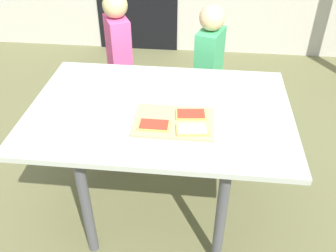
{
  "coord_description": "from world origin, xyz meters",
  "views": [
    {
      "loc": [
        0.22,
        -1.6,
        1.83
      ],
      "look_at": [
        0.04,
        0.0,
        0.65
      ],
      "focal_mm": 39.34,
      "sensor_mm": 36.0,
      "label": 1
    }
  ],
  "objects_px": {
    "pizza_slice_near_right": "(192,130)",
    "plate_white_right": "(217,94)",
    "child_left": "(119,58)",
    "child_right": "(208,70)",
    "pizza_slice_far_right": "(191,114)",
    "cutting_board": "(174,122)",
    "plate_white_left": "(113,88)",
    "dining_table": "(160,122)",
    "pizza_slice_near_left": "(154,125)"
  },
  "relations": [
    {
      "from": "pizza_slice_near_right",
      "to": "child_right",
      "type": "height_order",
      "value": "child_right"
    },
    {
      "from": "pizza_slice_near_left",
      "to": "child_right",
      "type": "height_order",
      "value": "child_right"
    },
    {
      "from": "pizza_slice_far_right",
      "to": "plate_white_left",
      "type": "distance_m",
      "value": 0.51
    },
    {
      "from": "dining_table",
      "to": "cutting_board",
      "type": "relative_size",
      "value": 3.47
    },
    {
      "from": "pizza_slice_near_right",
      "to": "pizza_slice_near_left",
      "type": "bearing_deg",
      "value": 174.89
    },
    {
      "from": "pizza_slice_near_left",
      "to": "plate_white_right",
      "type": "xyz_separation_m",
      "value": [
        0.3,
        0.34,
        -0.01
      ]
    },
    {
      "from": "pizza_slice_far_right",
      "to": "plate_white_left",
      "type": "xyz_separation_m",
      "value": [
        -0.46,
        0.23,
        -0.01
      ]
    },
    {
      "from": "pizza_slice_near_left",
      "to": "child_right",
      "type": "xyz_separation_m",
      "value": [
        0.26,
        0.92,
        -0.17
      ]
    },
    {
      "from": "pizza_slice_far_right",
      "to": "child_left",
      "type": "height_order",
      "value": "child_left"
    },
    {
      "from": "cutting_board",
      "to": "plate_white_right",
      "type": "distance_m",
      "value": 0.36
    },
    {
      "from": "dining_table",
      "to": "pizza_slice_near_left",
      "type": "bearing_deg",
      "value": -91.69
    },
    {
      "from": "plate_white_right",
      "to": "plate_white_left",
      "type": "bearing_deg",
      "value": -179.83
    },
    {
      "from": "cutting_board",
      "to": "pizza_slice_far_right",
      "type": "distance_m",
      "value": 0.1
    },
    {
      "from": "pizza_slice_near_left",
      "to": "child_left",
      "type": "xyz_separation_m",
      "value": [
        -0.4,
        0.99,
        -0.14
      ]
    },
    {
      "from": "plate_white_left",
      "to": "pizza_slice_near_left",
      "type": "bearing_deg",
      "value": -50.33
    },
    {
      "from": "child_left",
      "to": "dining_table",
      "type": "bearing_deg",
      "value": -63.63
    },
    {
      "from": "pizza_slice_far_right",
      "to": "child_right",
      "type": "height_order",
      "value": "child_right"
    },
    {
      "from": "cutting_board",
      "to": "pizza_slice_far_right",
      "type": "relative_size",
      "value": 2.46
    },
    {
      "from": "plate_white_left",
      "to": "child_left",
      "type": "xyz_separation_m",
      "value": [
        -0.11,
        0.65,
        -0.13
      ]
    },
    {
      "from": "pizza_slice_near_right",
      "to": "plate_white_right",
      "type": "xyz_separation_m",
      "value": [
        0.12,
        0.36,
        -0.01
      ]
    },
    {
      "from": "child_left",
      "to": "child_right",
      "type": "xyz_separation_m",
      "value": [
        0.65,
        -0.07,
        -0.02
      ]
    },
    {
      "from": "pizza_slice_near_right",
      "to": "plate_white_right",
      "type": "bearing_deg",
      "value": 72.01
    },
    {
      "from": "pizza_slice_near_left",
      "to": "plate_white_left",
      "type": "bearing_deg",
      "value": 129.67
    },
    {
      "from": "child_left",
      "to": "pizza_slice_near_right",
      "type": "bearing_deg",
      "value": -59.97
    },
    {
      "from": "plate_white_left",
      "to": "pizza_slice_far_right",
      "type": "bearing_deg",
      "value": -26.94
    },
    {
      "from": "plate_white_left",
      "to": "child_left",
      "type": "distance_m",
      "value": 0.67
    },
    {
      "from": "dining_table",
      "to": "pizza_slice_far_right",
      "type": "xyz_separation_m",
      "value": [
        0.17,
        -0.07,
        0.11
      ]
    },
    {
      "from": "child_right",
      "to": "plate_white_left",
      "type": "bearing_deg",
      "value": -132.98
    },
    {
      "from": "dining_table",
      "to": "child_right",
      "type": "bearing_deg",
      "value": 71.33
    },
    {
      "from": "child_right",
      "to": "pizza_slice_near_left",
      "type": "bearing_deg",
      "value": -105.51
    },
    {
      "from": "plate_white_right",
      "to": "child_right",
      "type": "distance_m",
      "value": 0.6
    },
    {
      "from": "child_right",
      "to": "pizza_slice_near_right",
      "type": "bearing_deg",
      "value": -94.25
    },
    {
      "from": "pizza_slice_far_right",
      "to": "child_right",
      "type": "relative_size",
      "value": 0.15
    },
    {
      "from": "cutting_board",
      "to": "pizza_slice_near_left",
      "type": "xyz_separation_m",
      "value": [
        -0.09,
        -0.05,
        0.01
      ]
    },
    {
      "from": "pizza_slice_near_right",
      "to": "pizza_slice_near_left",
      "type": "xyz_separation_m",
      "value": [
        -0.19,
        0.02,
        0.0
      ]
    },
    {
      "from": "plate_white_right",
      "to": "child_right",
      "type": "xyz_separation_m",
      "value": [
        -0.05,
        0.58,
        -0.15
      ]
    },
    {
      "from": "pizza_slice_far_right",
      "to": "plate_white_right",
      "type": "relative_size",
      "value": 0.71
    },
    {
      "from": "child_left",
      "to": "child_right",
      "type": "bearing_deg",
      "value": -5.94
    },
    {
      "from": "dining_table",
      "to": "child_right",
      "type": "relative_size",
      "value": 1.28
    },
    {
      "from": "pizza_slice_far_right",
      "to": "plate_white_right",
      "type": "height_order",
      "value": "pizza_slice_far_right"
    },
    {
      "from": "pizza_slice_near_right",
      "to": "plate_white_right",
      "type": "relative_size",
      "value": 0.71
    },
    {
      "from": "dining_table",
      "to": "plate_white_left",
      "type": "distance_m",
      "value": 0.35
    },
    {
      "from": "cutting_board",
      "to": "plate_white_left",
      "type": "xyz_separation_m",
      "value": [
        -0.38,
        0.29,
        -0.0
      ]
    },
    {
      "from": "plate_white_right",
      "to": "child_left",
      "type": "xyz_separation_m",
      "value": [
        -0.7,
        0.65,
        -0.13
      ]
    },
    {
      "from": "pizza_slice_near_right",
      "to": "child_left",
      "type": "relative_size",
      "value": 0.15
    },
    {
      "from": "cutting_board",
      "to": "child_right",
      "type": "distance_m",
      "value": 0.9
    },
    {
      "from": "pizza_slice_far_right",
      "to": "child_left",
      "type": "xyz_separation_m",
      "value": [
        -0.57,
        0.88,
        -0.14
      ]
    },
    {
      "from": "cutting_board",
      "to": "plate_white_left",
      "type": "distance_m",
      "value": 0.47
    },
    {
      "from": "child_right",
      "to": "child_left",
      "type": "bearing_deg",
      "value": 174.06
    },
    {
      "from": "pizza_slice_far_right",
      "to": "pizza_slice_near_left",
      "type": "xyz_separation_m",
      "value": [
        -0.17,
        -0.11,
        0.0
      ]
    }
  ]
}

